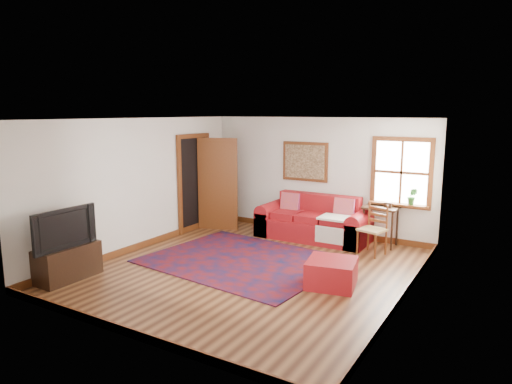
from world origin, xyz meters
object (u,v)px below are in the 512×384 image
Objects in this scene: ladder_back_chair at (374,227)px; side_table at (381,213)px; red_ottoman at (332,273)px; red_leather_sofa at (314,224)px; media_cabinet at (68,262)px.

side_table is at bearing 94.27° from ladder_back_chair.
side_table reaches higher than red_ottoman.
red_ottoman is (1.30, -2.31, -0.09)m from red_leather_sofa.
red_leather_sofa reaches higher than media_cabinet.
side_table is at bearing 77.73° from red_ottoman.
ladder_back_chair reaches higher than side_table.
ladder_back_chair reaches higher than red_ottoman.
ladder_back_chair is at bearing 76.15° from red_ottoman.
red_ottoman is 4.13m from media_cabinet.
media_cabinet reaches higher than red_ottoman.
red_leather_sofa is at bearing 60.23° from media_cabinet.
red_leather_sofa is at bearing 107.91° from red_ottoman.
media_cabinet is at bearing -135.08° from ladder_back_chair.
ladder_back_chair is at bearing 44.92° from media_cabinet.
red_ottoman is 0.91× the size of side_table.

